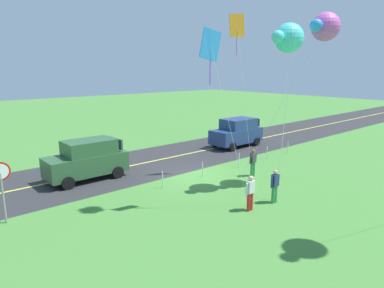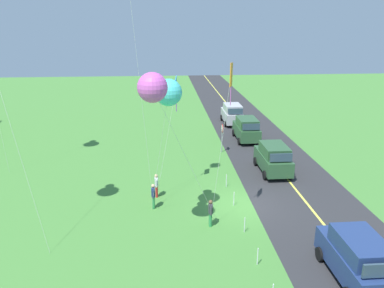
% 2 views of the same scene
% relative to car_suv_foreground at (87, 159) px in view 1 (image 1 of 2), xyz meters
% --- Properties ---
extents(ground_plane, '(120.00, 120.00, 0.10)m').
position_rel_car_suv_foreground_xyz_m(ground_plane, '(-5.19, 3.27, -1.20)').
color(ground_plane, '#478438').
extents(asphalt_road, '(120.00, 7.00, 0.00)m').
position_rel_car_suv_foreground_xyz_m(asphalt_road, '(-5.19, -0.73, -1.15)').
color(asphalt_road, '#2D2D30').
rests_on(asphalt_road, ground).
extents(road_centre_stripe, '(120.00, 0.16, 0.00)m').
position_rel_car_suv_foreground_xyz_m(road_centre_stripe, '(-5.19, -0.73, -1.15)').
color(road_centre_stripe, '#E5E04C').
rests_on(road_centre_stripe, asphalt_road).
extents(car_suv_foreground, '(4.40, 2.12, 2.24)m').
position_rel_car_suv_foreground_xyz_m(car_suv_foreground, '(0.00, 0.00, 0.00)').
color(car_suv_foreground, '#2D5633').
rests_on(car_suv_foreground, ground).
extents(car_parked_west_near, '(4.40, 2.12, 2.24)m').
position_rel_car_suv_foreground_xyz_m(car_parked_west_near, '(-12.60, -0.07, 0.00)').
color(car_parked_west_near, navy).
rests_on(car_parked_west_near, ground).
extents(stop_sign, '(0.76, 0.08, 2.56)m').
position_rel_car_suv_foreground_xyz_m(stop_sign, '(4.90, 3.17, 0.65)').
color(stop_sign, gray).
rests_on(stop_sign, ground).
extents(person_adult_near, '(0.58, 0.22, 1.60)m').
position_rel_car_suv_foreground_xyz_m(person_adult_near, '(-7.49, 5.75, -0.29)').
color(person_adult_near, '#338C4C').
rests_on(person_adult_near, ground).
extents(person_adult_companion, '(0.58, 0.22, 1.60)m').
position_rel_car_suv_foreground_xyz_m(person_adult_companion, '(-3.55, 8.81, -0.29)').
color(person_adult_companion, red).
rests_on(person_adult_companion, ground).
extents(person_child_watcher, '(0.58, 0.22, 1.60)m').
position_rel_car_suv_foreground_xyz_m(person_child_watcher, '(-5.10, 8.98, -0.29)').
color(person_child_watcher, '#338C4C').
rests_on(person_child_watcher, ground).
extents(kite_red_low, '(1.04, 1.20, 9.05)m').
position_rel_car_suv_foreground_xyz_m(kite_red_low, '(-6.94, 4.74, 7.11)').
color(kite_red_low, silver).
rests_on(kite_red_low, ground).
extents(kite_blue_mid, '(1.73, 1.50, 7.75)m').
position_rel_car_suv_foreground_xyz_m(kite_blue_mid, '(-2.41, 7.42, 5.79)').
color(kite_blue_mid, silver).
rests_on(kite_blue_mid, ground).
extents(kite_orange_near, '(2.45, 1.89, 8.26)m').
position_rel_car_suv_foreground_xyz_m(kite_orange_near, '(-6.99, 7.96, 6.40)').
color(kite_orange_near, silver).
rests_on(kite_orange_near, ground).
extents(kite_purple_back, '(2.78, 4.11, 8.85)m').
position_rel_car_suv_foreground_xyz_m(kite_purple_back, '(-8.96, 8.71, 7.00)').
color(kite_purple_back, silver).
rests_on(kite_purple_back, ground).
extents(fence_post_0, '(0.05, 0.05, 0.90)m').
position_rel_car_suv_foreground_xyz_m(fence_post_0, '(-13.70, 3.97, -0.70)').
color(fence_post_0, silver).
rests_on(fence_post_0, ground).
extents(fence_post_1, '(0.05, 0.05, 0.90)m').
position_rel_car_suv_foreground_xyz_m(fence_post_1, '(-11.20, 3.97, -0.70)').
color(fence_post_1, silver).
rests_on(fence_post_1, ground).
extents(fence_post_2, '(0.05, 0.05, 0.90)m').
position_rel_car_suv_foreground_xyz_m(fence_post_2, '(-8.31, 3.97, -0.70)').
color(fence_post_2, silver).
rests_on(fence_post_2, ground).
extents(fence_post_3, '(0.05, 0.05, 0.90)m').
position_rel_car_suv_foreground_xyz_m(fence_post_3, '(-5.16, 3.97, -0.70)').
color(fence_post_3, silver).
rests_on(fence_post_3, ground).
extents(fence_post_4, '(0.05, 0.05, 0.90)m').
position_rel_car_suv_foreground_xyz_m(fence_post_4, '(-2.33, 3.97, -0.70)').
color(fence_post_4, silver).
rests_on(fence_post_4, ground).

